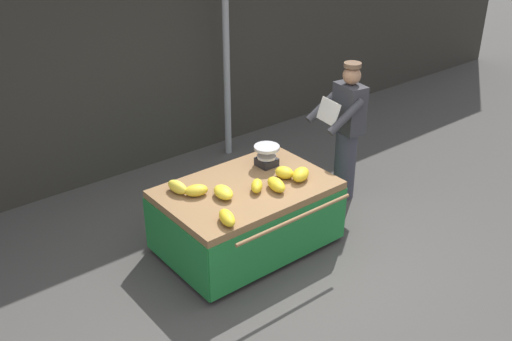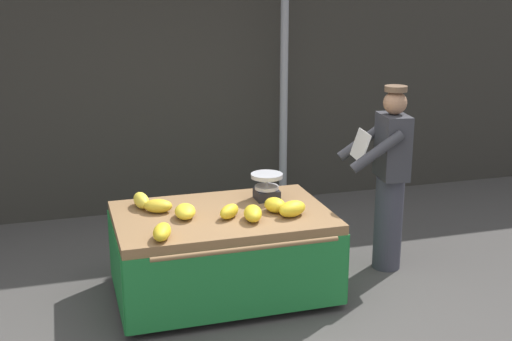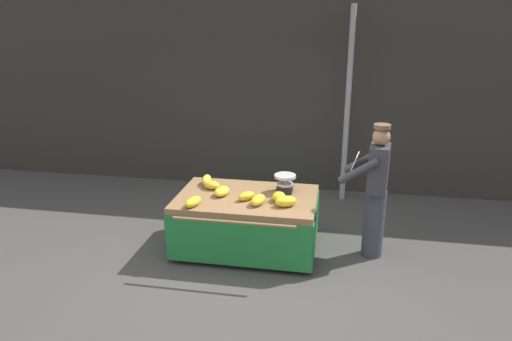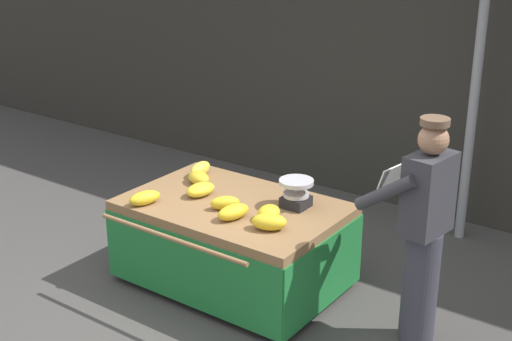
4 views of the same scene
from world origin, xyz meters
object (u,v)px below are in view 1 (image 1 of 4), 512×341
Objects in this scene: banana_bunch_5 at (276,185)px; vendor_person at (346,132)px; street_pole at (226,46)px; banana_bunch_6 at (257,186)px; banana_bunch_1 at (301,174)px; banana_bunch_4 at (196,190)px; banana_bunch_2 at (284,173)px; weighing_scale at (267,156)px; banana_bunch_7 at (223,192)px; banana_bunch_0 at (177,187)px; banana_bunch_3 at (227,218)px; banana_cart at (247,202)px.

banana_bunch_5 is 0.17× the size of vendor_person.
street_pole reaches higher than banana_bunch_6.
banana_bunch_4 is (-1.04, 0.41, -0.01)m from banana_bunch_1.
street_pole reaches higher than banana_bunch_1.
weighing_scale is at bearing 84.13° from banana_bunch_2.
vendor_person reaches higher than banana_bunch_2.
banana_bunch_7 is at bearing 174.84° from banana_bunch_2.
banana_bunch_1 is 1.12× the size of banana_bunch_6.
banana_bunch_4 is at bearing -133.23° from street_pole.
vendor_person is at bearing 14.69° from banana_bunch_5.
banana_bunch_0 is 1.00m from banana_bunch_5.
banana_bunch_4 is at bearing 84.07° from banana_bunch_3.
banana_bunch_2 is (-0.03, -0.33, -0.06)m from weighing_scale.
vendor_person is (1.59, 0.12, 0.33)m from banana_cart.
banana_bunch_0 is (-0.62, 0.33, 0.26)m from banana_cart.
banana_bunch_6 is 0.14× the size of vendor_person.
banana_bunch_6 is 0.88× the size of banana_bunch_7.
weighing_scale is 1.14m from vendor_person.
banana_bunch_0 is at bearing 174.90° from weighing_scale.
banana_bunch_0 is at bearing 153.48° from banana_bunch_1.
banana_bunch_1 is at bearing -54.72° from banana_bunch_2.
banana_bunch_2 is at bearing 125.28° from banana_bunch_1.
banana_bunch_5 is at bearing -148.24° from banana_bunch_2.
banana_bunch_0 is (-1.85, -1.68, -0.75)m from street_pole.
banana_bunch_6 is (-0.40, -0.04, -0.00)m from banana_bunch_2.
banana_bunch_4 is at bearing 161.53° from banana_cart.
banana_bunch_5 is 1.45m from vendor_person.
banana_bunch_2 is 0.40m from banana_bunch_6.
banana_bunch_2 is at bearing -16.01° from banana_bunch_4.
weighing_scale is 1.18× the size of banana_bunch_6.
banana_bunch_3 is at bearing -142.40° from banana_cart.
banana_bunch_0 reaches higher than banana_bunch_2.
banana_bunch_0 is 1.29m from banana_bunch_1.
banana_cart is 8.49× the size of banana_bunch_2.
banana_bunch_1 is at bearing 0.30° from banana_bunch_5.
banana_cart is 0.40m from banana_bunch_7.
banana_bunch_0 is (-1.09, 0.10, -0.05)m from weighing_scale.
vendor_person is (2.10, -0.05, 0.08)m from banana_bunch_4.
weighing_scale reaches higher than banana_bunch_6.
banana_bunch_2 is at bearing -169.23° from vendor_person.
street_pole is 11.09× the size of weighing_scale.
banana_bunch_2 reaches higher than banana_cart.
banana_bunch_4 is 1.00× the size of banana_bunch_6.
banana_cart is 0.76m from banana_bunch_3.
banana_bunch_2 is at bearing -110.79° from street_pole.
banana_bunch_6 is (0.53, -0.31, 0.00)m from banana_bunch_4.
banana_bunch_1 reaches higher than banana_bunch_6.
weighing_scale reaches higher than banana_bunch_7.
banana_cart is 0.75m from banana_bunch_0.
banana_bunch_7 is at bearing 58.15° from banana_bunch_3.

